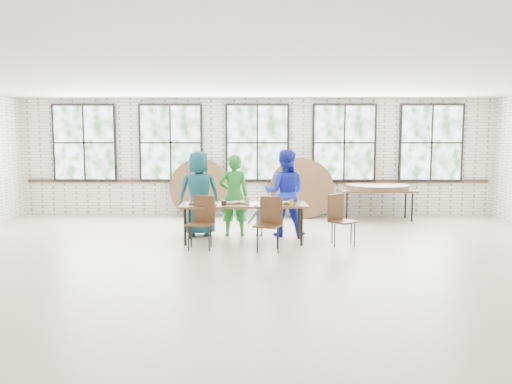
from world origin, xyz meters
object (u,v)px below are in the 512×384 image
(dining_table, at_px, (244,207))
(storage_table, at_px, (377,192))
(chair_near_right, at_px, (270,219))
(chair_near_left, at_px, (202,218))

(dining_table, bearing_deg, storage_table, 37.18)
(chair_near_right, bearing_deg, dining_table, 148.40)
(dining_table, distance_m, chair_near_right, 0.82)
(chair_near_right, bearing_deg, chair_near_left, -164.72)
(chair_near_left, bearing_deg, chair_near_right, 12.27)
(storage_table, bearing_deg, chair_near_right, -128.63)
(dining_table, height_order, chair_near_left, chair_near_left)
(chair_near_right, relative_size, storage_table, 0.53)
(chair_near_right, bearing_deg, storage_table, 73.44)
(chair_near_left, relative_size, chair_near_right, 1.00)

